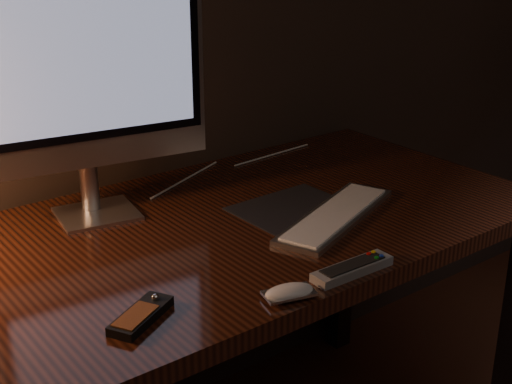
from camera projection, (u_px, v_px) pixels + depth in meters
desk at (186, 272)px, 1.63m from camera, size 1.60×0.75×0.75m
monitor at (86, 73)px, 1.49m from camera, size 0.52×0.18×0.55m
keyboard at (336, 215)px, 1.60m from camera, size 0.41×0.25×0.01m
mousepad at (293, 209)px, 1.65m from camera, size 0.26×0.21×0.00m
mouse at (289, 294)px, 1.26m from camera, size 0.10×0.07×0.02m
media_remote at (141, 315)px, 1.20m from camera, size 0.14×0.11×0.03m
tv_remote at (352, 268)px, 1.35m from camera, size 0.18×0.05×0.02m
cable at (233, 168)px, 1.91m from camera, size 0.57×0.13×0.01m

